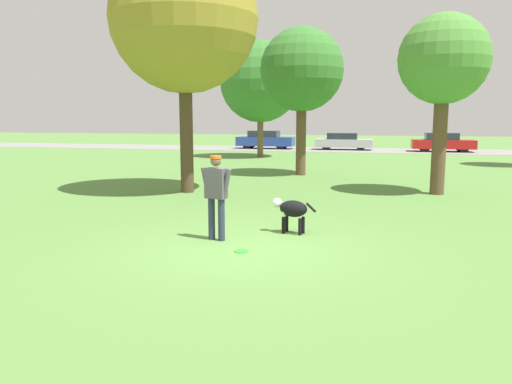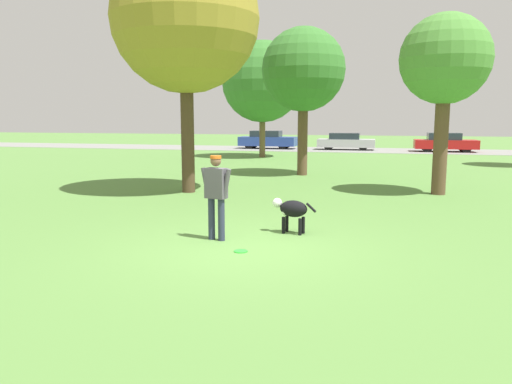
{
  "view_description": "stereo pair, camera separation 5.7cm",
  "coord_description": "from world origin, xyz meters",
  "px_view_note": "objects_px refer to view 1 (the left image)",
  "views": [
    {
      "loc": [
        2.41,
        -8.53,
        2.35
      ],
      "look_at": [
        0.03,
        0.9,
        0.9
      ],
      "focal_mm": 35.0,
      "sensor_mm": 36.0,
      "label": 1
    },
    {
      "loc": [
        2.46,
        -8.51,
        2.35
      ],
      "look_at": [
        0.03,
        0.9,
        0.9
      ],
      "focal_mm": 35.0,
      "sensor_mm": 36.0,
      "label": 2
    }
  ],
  "objects_px": {
    "person": "(216,191)",
    "tree_near_left": "(184,19)",
    "frisbee": "(241,251)",
    "tree_mid_center": "(302,70)",
    "parked_car_red": "(443,142)",
    "parked_car_silver": "(344,141)",
    "dog": "(291,210)",
    "tree_near_right": "(444,61)",
    "tree_far_left": "(260,82)",
    "parked_car_blue": "(265,140)"
  },
  "relations": [
    {
      "from": "tree_near_right",
      "to": "tree_near_left",
      "type": "bearing_deg",
      "value": -168.8
    },
    {
      "from": "frisbee",
      "to": "tree_near_left",
      "type": "bearing_deg",
      "value": 119.23
    },
    {
      "from": "person",
      "to": "dog",
      "type": "xyz_separation_m",
      "value": [
        1.3,
        0.92,
        -0.47
      ]
    },
    {
      "from": "person",
      "to": "tree_mid_center",
      "type": "xyz_separation_m",
      "value": [
        -0.19,
        11.42,
        3.27
      ]
    },
    {
      "from": "tree_near_right",
      "to": "tree_mid_center",
      "type": "relative_size",
      "value": 0.91
    },
    {
      "from": "frisbee",
      "to": "tree_far_left",
      "type": "height_order",
      "value": "tree_far_left"
    },
    {
      "from": "person",
      "to": "parked_car_red",
      "type": "relative_size",
      "value": 0.39
    },
    {
      "from": "tree_mid_center",
      "to": "parked_car_silver",
      "type": "distance_m",
      "value": 17.37
    },
    {
      "from": "frisbee",
      "to": "tree_near_right",
      "type": "height_order",
      "value": "tree_near_right"
    },
    {
      "from": "dog",
      "to": "parked_car_blue",
      "type": "height_order",
      "value": "parked_car_blue"
    },
    {
      "from": "tree_near_right",
      "to": "parked_car_red",
      "type": "relative_size",
      "value": 1.3
    },
    {
      "from": "frisbee",
      "to": "parked_car_silver",
      "type": "relative_size",
      "value": 0.06
    },
    {
      "from": "parked_car_red",
      "to": "parked_car_silver",
      "type": "bearing_deg",
      "value": 174.72
    },
    {
      "from": "person",
      "to": "tree_mid_center",
      "type": "bearing_deg",
      "value": 104.26
    },
    {
      "from": "parked_car_red",
      "to": "parked_car_blue",
      "type": "bearing_deg",
      "value": 176.87
    },
    {
      "from": "tree_near_left",
      "to": "tree_far_left",
      "type": "relative_size",
      "value": 1.11
    },
    {
      "from": "tree_far_left",
      "to": "tree_mid_center",
      "type": "bearing_deg",
      "value": -66.27
    },
    {
      "from": "parked_car_silver",
      "to": "parked_car_red",
      "type": "distance_m",
      "value": 6.86
    },
    {
      "from": "tree_near_right",
      "to": "parked_car_red",
      "type": "bearing_deg",
      "value": 83.45
    },
    {
      "from": "person",
      "to": "tree_near_left",
      "type": "relative_size",
      "value": 0.22
    },
    {
      "from": "tree_far_left",
      "to": "tree_near_right",
      "type": "bearing_deg",
      "value": -55.77
    },
    {
      "from": "parked_car_silver",
      "to": "tree_far_left",
      "type": "bearing_deg",
      "value": -118.35
    },
    {
      "from": "frisbee",
      "to": "parked_car_blue",
      "type": "xyz_separation_m",
      "value": [
        -6.34,
        29.05,
        0.67
      ]
    },
    {
      "from": "tree_near_left",
      "to": "parked_car_blue",
      "type": "xyz_separation_m",
      "value": [
        -2.73,
        22.58,
        -4.64
      ]
    },
    {
      "from": "tree_near_left",
      "to": "tree_far_left",
      "type": "height_order",
      "value": "tree_near_left"
    },
    {
      "from": "parked_car_blue",
      "to": "parked_car_red",
      "type": "height_order",
      "value": "parked_car_blue"
    },
    {
      "from": "parked_car_silver",
      "to": "dog",
      "type": "bearing_deg",
      "value": -88.35
    },
    {
      "from": "tree_mid_center",
      "to": "parked_car_silver",
      "type": "relative_size",
      "value": 1.43
    },
    {
      "from": "frisbee",
      "to": "tree_far_left",
      "type": "xyz_separation_m",
      "value": [
        -4.75,
        20.92,
        4.44
      ]
    },
    {
      "from": "tree_mid_center",
      "to": "parked_car_blue",
      "type": "relative_size",
      "value": 1.38
    },
    {
      "from": "dog",
      "to": "tree_far_left",
      "type": "height_order",
      "value": "tree_far_left"
    },
    {
      "from": "tree_far_left",
      "to": "tree_mid_center",
      "type": "height_order",
      "value": "tree_far_left"
    },
    {
      "from": "frisbee",
      "to": "tree_near_left",
      "type": "distance_m",
      "value": 9.12
    },
    {
      "from": "tree_near_right",
      "to": "parked_car_blue",
      "type": "bearing_deg",
      "value": 116.26
    },
    {
      "from": "tree_near_left",
      "to": "parked_car_silver",
      "type": "relative_size",
      "value": 1.83
    },
    {
      "from": "parked_car_blue",
      "to": "parked_car_red",
      "type": "distance_m",
      "value": 12.77
    },
    {
      "from": "frisbee",
      "to": "tree_near_right",
      "type": "distance_m",
      "value": 9.81
    },
    {
      "from": "person",
      "to": "tree_mid_center",
      "type": "relative_size",
      "value": 0.28
    },
    {
      "from": "dog",
      "to": "parked_car_blue",
      "type": "bearing_deg",
      "value": -64.6
    },
    {
      "from": "frisbee",
      "to": "tree_near_left",
      "type": "height_order",
      "value": "tree_near_left"
    },
    {
      "from": "frisbee",
      "to": "tree_near_left",
      "type": "relative_size",
      "value": 0.03
    },
    {
      "from": "tree_near_right",
      "to": "parked_car_blue",
      "type": "xyz_separation_m",
      "value": [
        -10.39,
        21.06,
        -3.34
      ]
    },
    {
      "from": "tree_mid_center",
      "to": "parked_car_blue",
      "type": "xyz_separation_m",
      "value": [
        -5.45,
        16.92,
        -3.55
      ]
    },
    {
      "from": "frisbee",
      "to": "tree_mid_center",
      "type": "relative_size",
      "value": 0.04
    },
    {
      "from": "dog",
      "to": "tree_near_right",
      "type": "height_order",
      "value": "tree_near_right"
    },
    {
      "from": "tree_far_left",
      "to": "frisbee",
      "type": "bearing_deg",
      "value": -77.2
    },
    {
      "from": "tree_mid_center",
      "to": "parked_car_red",
      "type": "distance_m",
      "value": 18.41
    },
    {
      "from": "tree_near_left",
      "to": "tree_mid_center",
      "type": "bearing_deg",
      "value": 64.3
    },
    {
      "from": "parked_car_red",
      "to": "person",
      "type": "bearing_deg",
      "value": -105.62
    },
    {
      "from": "tree_near_right",
      "to": "parked_car_red",
      "type": "distance_m",
      "value": 21.07
    }
  ]
}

